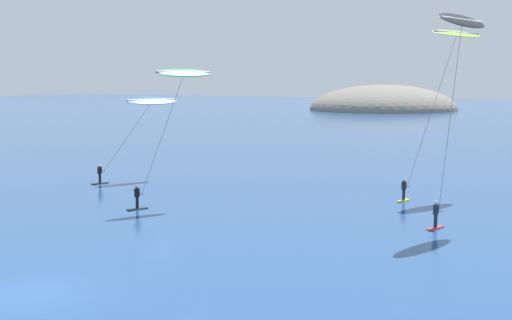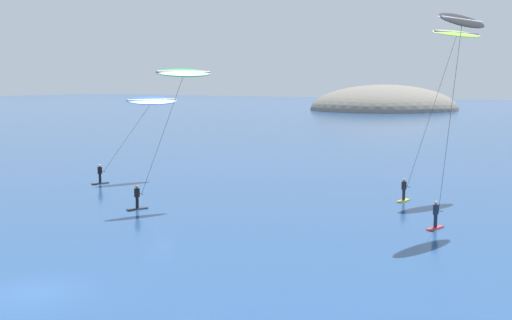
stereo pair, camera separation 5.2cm
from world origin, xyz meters
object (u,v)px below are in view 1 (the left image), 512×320
at_px(kitesurfer_lime, 454,43).
at_px(kitesurfer_black, 460,34).
at_px(kitesurfer_blue, 148,106).
at_px(kitesurfer_green, 179,87).

xyz_separation_m(kitesurfer_lime, kitesurfer_black, (3.06, -10.59, -0.05)).
height_order(kitesurfer_lime, kitesurfer_blue, kitesurfer_lime).
relative_size(kitesurfer_green, kitesurfer_lime, 0.76).
xyz_separation_m(kitesurfer_green, kitesurfer_black, (18.60, 4.02, 3.24)).
bearing_deg(kitesurfer_lime, kitesurfer_black, -73.89).
bearing_deg(kitesurfer_black, kitesurfer_lime, 106.11).
distance_m(kitesurfer_black, kitesurfer_blue, 29.33).
distance_m(kitesurfer_green, kitesurfer_black, 19.30).
distance_m(kitesurfer_green, kitesurfer_lime, 21.58).
bearing_deg(kitesurfer_green, kitesurfer_lime, 43.23).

